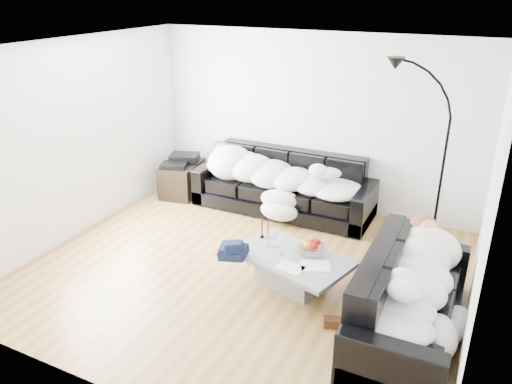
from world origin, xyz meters
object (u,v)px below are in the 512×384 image
at_px(sleeper_back, 282,171).
at_px(candle_right, 268,230).
at_px(floor_lamp, 443,169).
at_px(fruit_bowl, 311,245).
at_px(wine_glass_b, 268,241).
at_px(av_cabinet, 182,179).
at_px(shoes, 348,321).
at_px(sleeper_right, 414,276).
at_px(wine_glass_a, 275,240).
at_px(sofa_back, 283,183).
at_px(wine_glass_c, 281,249).
at_px(candle_left, 262,228).
at_px(coffee_table, 290,270).
at_px(sofa_right, 411,295).
at_px(stereo, 181,160).

relative_size(sleeper_back, candle_right, 9.23).
bearing_deg(floor_lamp, fruit_bowl, -149.84).
relative_size(wine_glass_b, av_cabinet, 0.22).
xyz_separation_m(shoes, floor_lamp, (0.51, 2.19, 0.99)).
height_order(sleeper_right, fruit_bowl, sleeper_right).
xyz_separation_m(wine_glass_a, floor_lamp, (1.56, 1.66, 0.58)).
height_order(sofa_back, shoes, sofa_back).
relative_size(wine_glass_c, floor_lamp, 0.07).
height_order(fruit_bowl, candle_left, candle_left).
bearing_deg(shoes, floor_lamp, 67.68).
distance_m(coffee_table, wine_glass_c, 0.29).
height_order(sleeper_right, candle_left, sleeper_right).
distance_m(candle_left, candle_right, 0.08).
bearing_deg(wine_glass_a, candle_left, 148.05).
height_order(sofa_right, wine_glass_c, sofa_right).
height_order(sofa_back, candle_left, sofa_back).
height_order(sofa_right, wine_glass_a, sofa_right).
bearing_deg(candle_left, floor_lamp, 40.27).
bearing_deg(sleeper_back, sofa_back, 90.00).
relative_size(sofa_back, av_cabinet, 3.51).
relative_size(av_cabinet, stereo, 1.74).
bearing_deg(stereo, sofa_right, -45.42).
relative_size(coffee_table, floor_lamp, 0.63).
bearing_deg(wine_glass_c, coffee_table, 14.04).
bearing_deg(sofa_right, sofa_back, 47.05).
relative_size(candle_left, shoes, 0.52).
xyz_separation_m(sofa_right, fruit_bowl, (-1.19, 0.42, 0.05)).
bearing_deg(candle_left, sofa_right, -15.30).
bearing_deg(sleeper_right, sleeper_back, 47.74).
bearing_deg(wine_glass_b, av_cabinet, 144.48).
distance_m(wine_glass_a, candle_left, 0.27).
bearing_deg(sofa_back, candle_left, -75.55).
xyz_separation_m(sofa_right, candle_right, (-1.76, 0.51, 0.08)).
xyz_separation_m(coffee_table, candle_left, (-0.48, 0.25, 0.32)).
bearing_deg(wine_glass_a, stereo, 145.93).
relative_size(candle_left, floor_lamp, 0.12).
bearing_deg(coffee_table, sleeper_right, -10.48).
distance_m(sleeper_back, sleeper_right, 3.04).
bearing_deg(sofa_back, wine_glass_c, -67.35).
height_order(sleeper_right, av_cabinet, sleeper_right).
xyz_separation_m(wine_glass_b, stereo, (-2.30, 1.64, 0.12)).
bearing_deg(sleeper_right, av_cabinet, 63.77).
bearing_deg(wine_glass_a, coffee_table, -23.65).
bearing_deg(stereo, shoes, -51.11).
height_order(candle_left, shoes, candle_left).
relative_size(coffee_table, wine_glass_c, 8.50).
xyz_separation_m(coffee_table, wine_glass_c, (-0.11, -0.03, 0.27)).
xyz_separation_m(fruit_bowl, stereo, (-2.79, 1.54, 0.12)).
bearing_deg(candle_right, floor_lamp, 41.47).
xyz_separation_m(sofa_right, candle_left, (-1.84, 0.50, 0.09)).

